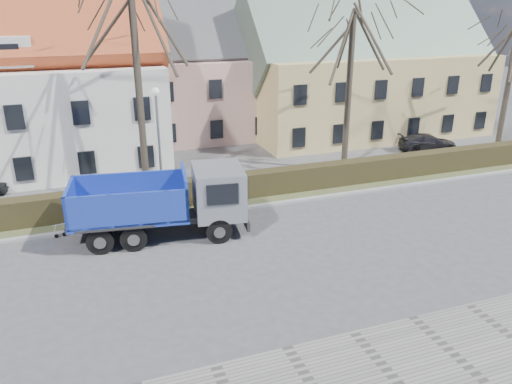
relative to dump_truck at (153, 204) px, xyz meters
name	(u,v)px	position (x,y,z in m)	size (l,w,h in m)	color
ground	(228,258)	(2.43, -2.99, -1.55)	(120.00, 120.00, 0.00)	#48484B
curb_far	(201,214)	(2.43, 1.61, -1.49)	(80.00, 0.30, 0.12)	gray
grass_strip	(193,202)	(2.43, 3.21, -1.50)	(80.00, 3.00, 0.10)	#464E2C
hedge	(194,193)	(2.43, 3.01, -0.90)	(60.00, 0.90, 1.30)	black
building_pink	(201,82)	(6.43, 17.01, 2.45)	(10.80, 8.80, 8.00)	#CA9B8F
building_yellow	(361,77)	(18.43, 14.01, 2.70)	(18.80, 10.80, 8.50)	tan
tree_1	(138,74)	(0.43, 5.51, 4.77)	(9.20, 9.20, 12.65)	#362F25
tree_2	(349,79)	(12.43, 5.51, 3.95)	(8.00, 8.00, 11.00)	#362F25
tree_3	(510,74)	(24.43, 5.51, 3.67)	(7.60, 7.60, 10.45)	#362F25
dump_truck	(153,204)	(0.00, 0.00, 0.00)	(7.76, 2.88, 3.10)	#162E98
streetlight	(159,146)	(1.03, 4.01, 1.41)	(0.46, 0.46, 5.92)	gray
cart_frame	(54,231)	(-4.17, 1.30, -1.20)	(0.76, 0.43, 0.69)	silver
parked_car_b	(428,142)	(19.95, 7.26, -0.98)	(1.60, 3.95, 1.15)	black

